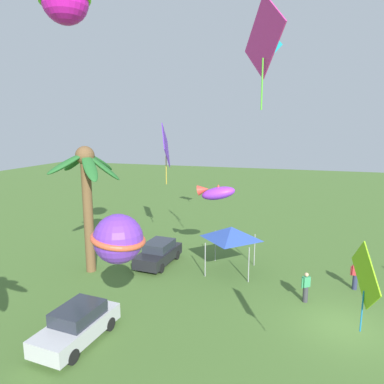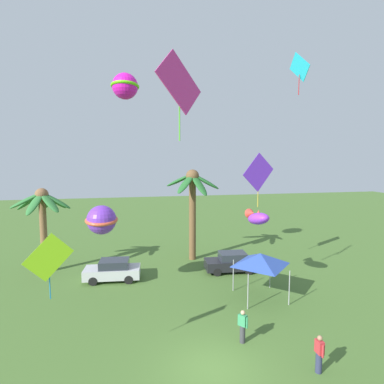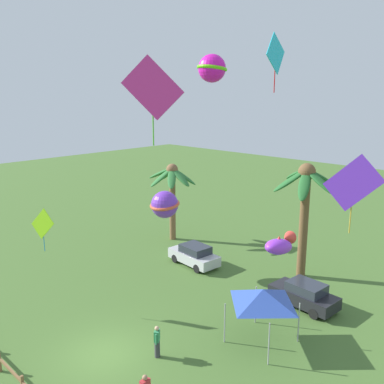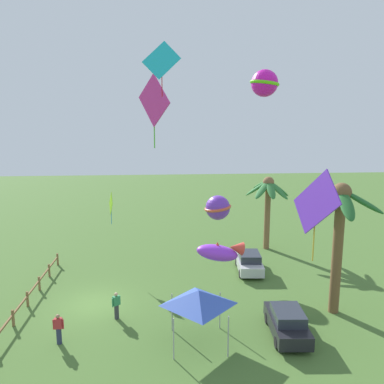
{
  "view_description": "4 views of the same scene",
  "coord_description": "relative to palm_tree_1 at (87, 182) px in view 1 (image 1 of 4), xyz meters",
  "views": [
    {
      "loc": [
        -15.83,
        2.24,
        8.92
      ],
      "look_at": [
        1.19,
        7.5,
        5.57
      ],
      "focal_mm": 32.95,
      "sensor_mm": 36.0,
      "label": 1
    },
    {
      "loc": [
        -3.25,
        -11.85,
        8.73
      ],
      "look_at": [
        0.57,
        6.95,
        6.67
      ],
      "focal_mm": 29.73,
      "sensor_mm": 36.0,
      "label": 2
    },
    {
      "loc": [
        15.46,
        -9.98,
        12.15
      ],
      "look_at": [
        -0.73,
        6.75,
        6.7
      ],
      "focal_mm": 39.76,
      "sensor_mm": 36.0,
      "label": 3
    },
    {
      "loc": [
        22.45,
        4.33,
        11.07
      ],
      "look_at": [
        0.38,
        6.09,
        7.05
      ],
      "focal_mm": 35.68,
      "sensor_mm": 36.0,
      "label": 4
    }
  ],
  "objects": [
    {
      "name": "kite_diamond_0",
      "position": [
        -8.33,
        -13.92,
        -0.63
      ],
      "size": [
        1.75,
        0.48,
        2.51
      ],
      "color": "#87CE19"
    },
    {
      "name": "kite_diamond_4",
      "position": [
        -2.81,
        -10.45,
        6.68
      ],
      "size": [
        2.58,
        1.9,
        4.38
      ],
      "color": "#CC2C87"
    },
    {
      "name": "ground_plane",
      "position": [
        -2.14,
        -14.37,
        -5.66
      ],
      "size": [
        120.0,
        120.0,
        0.0
      ],
      "primitive_type": "plane",
      "color": "#476B2D"
    },
    {
      "name": "spectator_0",
      "position": [
        -0.2,
        -12.73,
        -4.84
      ],
      "size": [
        0.41,
        0.45,
        1.59
      ],
      "color": "#38383D",
      "rests_on": "ground"
    },
    {
      "name": "parked_car_0",
      "position": [
        2.28,
        -3.58,
        -4.9
      ],
      "size": [
        4.01,
        1.98,
        1.51
      ],
      "color": "black",
      "rests_on": "ground"
    },
    {
      "name": "kite_ball_6",
      "position": [
        -7.04,
        -5.93,
        -0.78
      ],
      "size": [
        2.09,
        2.1,
        1.83
      ],
      "color": "purple"
    },
    {
      "name": "kite_diamond_5",
      "position": [
        3.84,
        -9.98,
        7.93
      ],
      "size": [
        0.42,
        1.63,
        2.27
      ],
      "color": "#1DB2CB"
    },
    {
      "name": "kite_diamond_3",
      "position": [
        4.48,
        -3.33,
        1.94
      ],
      "size": [
        2.89,
        0.98,
        4.19
      ],
      "color": "#5D28B5"
    },
    {
      "name": "parked_car_1",
      "position": [
        -6.56,
        -3.57,
        -4.9
      ],
      "size": [
        4.03,
        2.02,
        1.51
      ],
      "color": "#BCBCC1",
      "rests_on": "ground"
    },
    {
      "name": "kite_ball_2",
      "position": [
        -5.43,
        -3.14,
        8.02
      ],
      "size": [
        2.43,
        2.44,
        1.79
      ],
      "color": "#D916AD"
    },
    {
      "name": "festival_tent",
      "position": [
        2.59,
        -8.3,
        -3.19
      ],
      "size": [
        2.86,
        2.86,
        2.85
      ],
      "color": "#9E9EA3",
      "rests_on": "ground"
    },
    {
      "name": "kite_fish_1",
      "position": [
        2.77,
        -7.27,
        -0.76
      ],
      "size": [
        1.25,
        2.5,
        1.17
      ],
      "color": "#9633E0"
    },
    {
      "name": "palm_tree_1",
      "position": [
        0.0,
        0.0,
        0.0
      ],
      "size": [
        4.6,
        4.31,
        7.77
      ],
      "color": "brown",
      "rests_on": "ground"
    },
    {
      "name": "spectator_1",
      "position": [
        2.1,
        -15.37,
        -4.84
      ],
      "size": [
        0.26,
        0.55,
        1.59
      ],
      "color": "#2D3351",
      "rests_on": "ground"
    }
  ]
}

